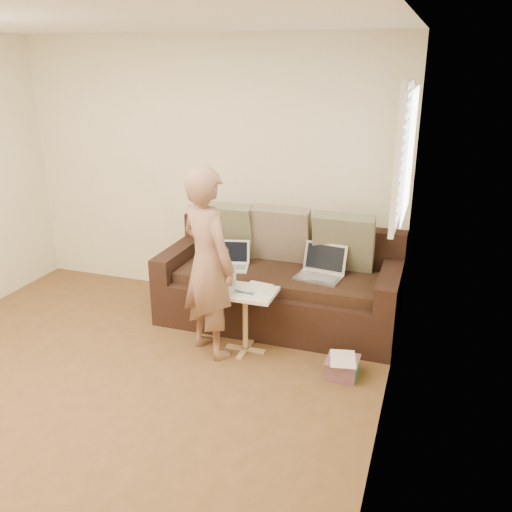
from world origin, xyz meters
name	(u,v)px	position (x,y,z in m)	size (l,w,h in m)	color
floor	(89,408)	(0.00, 0.00, 0.00)	(4.50, 4.50, 0.00)	#533D1E
ceiling	(40,16)	(0.00, 0.00, 2.60)	(4.50, 4.50, 0.00)	white
wall_back	(208,171)	(0.00, 2.25, 1.30)	(4.00, 4.00, 0.00)	beige
wall_right	(385,275)	(2.00, 0.00, 1.30)	(4.50, 4.50, 0.00)	beige
window_blinds	(405,154)	(1.95, 1.50, 1.70)	(0.12, 0.88, 1.08)	white
sofa	(279,280)	(0.90, 1.77, 0.42)	(2.20, 0.95, 0.85)	black
pillow_left	(227,230)	(0.30, 1.99, 0.79)	(0.55, 0.14, 0.55)	#616148
pillow_mid	(282,235)	(0.85, 2.02, 0.79)	(0.55, 0.14, 0.55)	#7A6757
pillow_right	(343,243)	(1.45, 1.97, 0.79)	(0.55, 0.14, 0.55)	#616148
laptop_silver	(318,278)	(1.29, 1.70, 0.52)	(0.40, 0.29, 0.27)	#B7BABC
laptop_white	(230,269)	(0.45, 1.67, 0.52)	(0.34, 0.24, 0.24)	white
person	(208,263)	(0.50, 1.05, 0.80)	(0.58, 0.40, 1.60)	brown
side_table	(245,321)	(0.79, 1.15, 0.28)	(0.51, 0.36, 0.56)	silver
drinking_glass	(232,278)	(0.64, 1.23, 0.62)	(0.07, 0.07, 0.12)	silver
scissors	(244,293)	(0.80, 1.09, 0.57)	(0.18, 0.10, 0.02)	silver
paper_on_table	(255,289)	(0.85, 1.21, 0.56)	(0.21, 0.30, 0.00)	white
striped_box	(342,367)	(1.65, 1.01, 0.08)	(0.25, 0.25, 0.16)	#CB1E53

